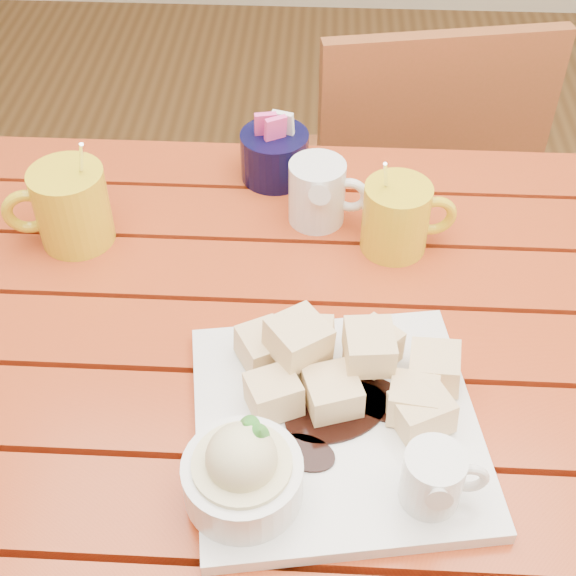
# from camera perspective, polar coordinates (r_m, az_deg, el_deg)

# --- Properties ---
(table) EXTENTS (1.20, 0.79, 0.75)m
(table) POSITION_cam_1_polar(r_m,az_deg,el_deg) (1.02, 1.07, -7.59)
(table) COLOR maroon
(table) RESTS_ON ground
(dessert_plate) EXTENTS (0.34, 0.34, 0.12)m
(dessert_plate) POSITION_cam_1_polar(r_m,az_deg,el_deg) (0.82, 2.33, -9.69)
(dessert_plate) COLOR white
(dessert_plate) RESTS_ON table
(coffee_mug_left) EXTENTS (0.14, 0.10, 0.16)m
(coffee_mug_left) POSITION_cam_1_polar(r_m,az_deg,el_deg) (1.07, -15.29, 5.67)
(coffee_mug_left) COLOR gold
(coffee_mug_left) RESTS_ON table
(coffee_mug_right) EXTENTS (0.12, 0.09, 0.14)m
(coffee_mug_right) POSITION_cam_1_polar(r_m,az_deg,el_deg) (1.04, 7.83, 5.06)
(coffee_mug_right) COLOR gold
(coffee_mug_right) RESTS_ON table
(cream_pitcher) EXTENTS (0.11, 0.09, 0.09)m
(cream_pitcher) POSITION_cam_1_polar(r_m,az_deg,el_deg) (1.07, 2.20, 6.88)
(cream_pitcher) COLOR white
(cream_pitcher) RESTS_ON table
(sugar_caddy) EXTENTS (0.10, 0.10, 0.11)m
(sugar_caddy) POSITION_cam_1_polar(r_m,az_deg,el_deg) (1.16, -0.96, 9.48)
(sugar_caddy) COLOR black
(sugar_caddy) RESTS_ON table
(chair_far) EXTENTS (0.47, 0.47, 0.86)m
(chair_far) POSITION_cam_1_polar(r_m,az_deg,el_deg) (1.62, 8.55, 7.06)
(chair_far) COLOR brown
(chair_far) RESTS_ON ground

